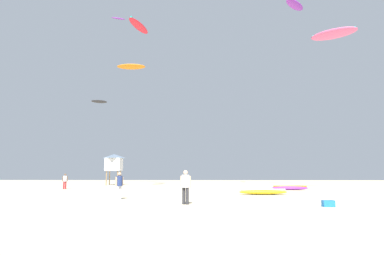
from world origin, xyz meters
The scene contains 14 objects.
ground_plane centered at (0.00, 0.00, 0.00)m, with size 120.00×120.00×0.00m, color beige.
person_foreground centered at (0.10, 5.60, 1.05)m, with size 0.57×0.41×1.80m.
person_midground centered at (-4.22, 8.66, 0.99)m, with size 0.42×0.44×1.69m.
person_left centered at (-12.94, 21.18, 0.91)m, with size 0.45×0.35×1.56m.
kite_grounded_near centered at (5.66, 13.37, 0.21)m, with size 3.69×1.19×0.45m.
kite_grounded_mid centered at (9.51, 20.21, 0.20)m, with size 3.49×1.40×0.41m.
lifeguard_tower centered at (-10.87, 31.96, 3.05)m, with size 2.30×2.30×4.15m.
cooler_box centered at (7.19, 4.54, 0.16)m, with size 0.56×0.36×0.32m, color blue.
kite_aloft_0 centered at (-9.64, 35.47, 17.62)m, with size 4.32×1.45×0.86m.
kite_aloft_2 centered at (13.71, 18.11, 14.89)m, with size 4.23×3.21×0.97m.
kite_aloft_3 centered at (-16.04, 40.73, 13.41)m, with size 2.68×1.66×0.61m.
kite_aloft_6 centered at (-12.87, 39.31, 27.32)m, with size 2.38×1.41×0.37m.
kite_aloft_7 centered at (-5.83, 21.60, 17.57)m, with size 2.15×4.25×0.52m.
kite_aloft_8 centered at (12.22, 24.95, 21.59)m, with size 3.20×3.10×0.86m.
Camera 1 is at (0.95, -12.03, 1.68)m, focal length 30.51 mm.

